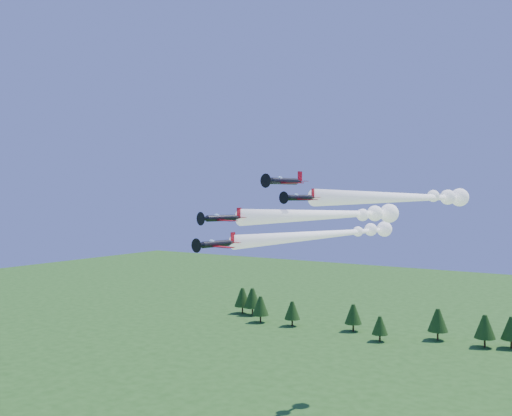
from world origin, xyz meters
The scene contains 5 objects.
plane_lead centered at (5.42, 18.01, 44.36)m, with size 16.50×45.62×3.70m.
plane_left centered at (-4.22, 35.49, 39.56)m, with size 14.78×62.38×3.70m.
plane_right centered at (15.88, 26.93, 47.39)m, with size 15.65×54.29×3.70m.
plane_slot centered at (0.20, 8.08, 50.15)m, with size 8.52×9.36×2.97m.
treeline centered at (-6.02, 111.86, 6.37)m, with size 173.29×19.91×11.16m.
Camera 1 is at (48.74, -74.95, 47.51)m, focal length 40.00 mm.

